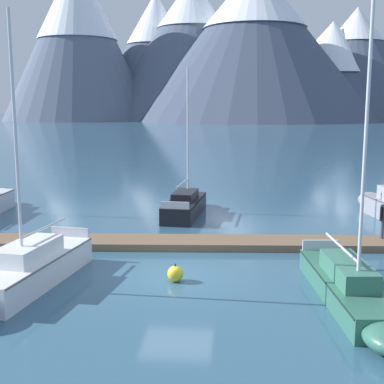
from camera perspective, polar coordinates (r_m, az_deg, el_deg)
The scene contains 12 objects.
ground_plane at distance 18.22m, azimuth -1.67°, elevation -9.36°, with size 700.00×700.00×0.00m, color #335B75.
mountain_west_summit at distance 218.69m, azimuth -12.55°, elevation 16.60°, with size 60.48×60.48×63.30m.
mountain_central_massif at distance 231.28m, azimuth -4.01°, elevation 14.94°, with size 60.11×60.11×53.32m.
mountain_shoulder_ridge at distance 225.02m, azimuth -0.01°, elevation 15.69°, with size 79.18×79.18×58.23m.
mountain_east_summit at distance 210.53m, azimuth 6.93°, elevation 16.29°, with size 95.66×95.66×59.30m.
mountain_rear_spur at distance 229.71m, azimuth 15.19°, elevation 13.13°, with size 68.44×68.44×40.36m.
mountain_north_horn at distance 235.47m, azimuth 17.63°, elevation 13.47°, with size 71.26×71.26×46.56m.
dock at distance 21.98m, azimuth -0.46°, elevation -5.64°, with size 27.75×3.68×0.30m.
sailboat_second_berth at distance 17.76m, azimuth -18.10°, elevation -8.33°, with size 2.53×7.11×8.80m.
sailboat_mid_dock_port at distance 28.14m, azimuth -0.68°, elevation -1.37°, with size 2.04×6.20×7.93m.
sailboat_mid_dock_starboard at distance 16.29m, azimuth 17.16°, elevation -10.21°, with size 2.10×7.48×9.20m.
mooring_buoy_channel_marker at distance 17.67m, azimuth -1.86°, elevation -9.03°, with size 0.55×0.55×0.63m.
Camera 1 is at (2.02, -17.12, 5.91)m, focal length 48.18 mm.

